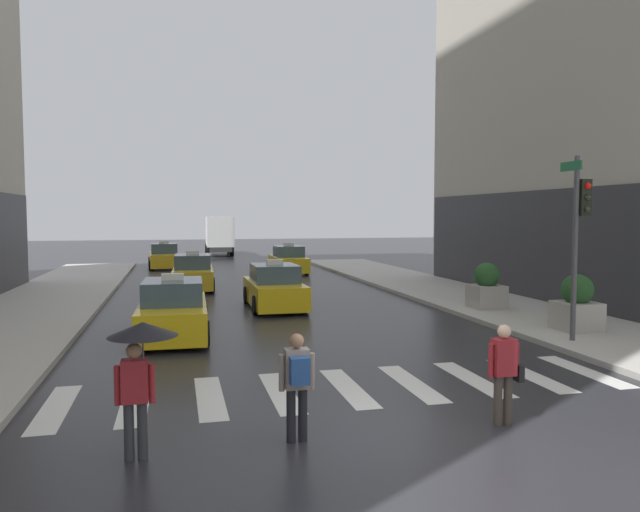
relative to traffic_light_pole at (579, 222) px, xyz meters
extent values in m
plane|color=#26262B|center=(-6.90, -5.30, -3.26)|extent=(160.00, 160.00, 0.00)
cube|color=silver|center=(-12.30, -2.30, -3.25)|extent=(0.50, 2.80, 0.01)
cube|color=silver|center=(-10.95, -2.30, -3.25)|extent=(0.50, 2.80, 0.01)
cube|color=silver|center=(-9.60, -2.30, -3.25)|extent=(0.50, 2.80, 0.01)
cube|color=silver|center=(-8.25, -2.30, -3.25)|extent=(0.50, 2.80, 0.01)
cube|color=silver|center=(-6.90, -2.30, -3.25)|extent=(0.50, 2.80, 0.01)
cube|color=silver|center=(-5.55, -2.30, -3.25)|extent=(0.50, 2.80, 0.01)
cube|color=silver|center=(-4.20, -2.30, -3.25)|extent=(0.50, 2.80, 0.01)
cube|color=silver|center=(-2.85, -2.30, -3.25)|extent=(0.50, 2.80, 0.01)
cube|color=silver|center=(-1.50, -2.30, -3.25)|extent=(0.50, 2.80, 0.01)
cylinder|color=#47474C|center=(-0.10, 0.00, -0.71)|extent=(0.14, 0.14, 4.80)
cube|color=black|center=(0.12, 0.00, 0.62)|extent=(0.30, 0.26, 0.95)
sphere|color=red|center=(0.12, -0.14, 0.92)|extent=(0.17, 0.17, 0.17)
sphere|color=#28231E|center=(0.12, -0.14, 0.62)|extent=(0.17, 0.17, 0.17)
sphere|color=#28231E|center=(0.12, -0.14, 0.32)|extent=(0.17, 0.17, 0.17)
cube|color=#196638|center=(-0.15, 0.18, 1.44)|extent=(0.04, 0.84, 0.24)
cube|color=yellow|center=(-10.28, 3.66, -2.70)|extent=(1.92, 4.55, 0.84)
cube|color=#384C5B|center=(-10.28, 3.56, -1.96)|extent=(1.66, 2.14, 0.64)
cube|color=silver|center=(-10.28, 3.56, -1.55)|extent=(0.61, 0.26, 0.18)
cylinder|color=black|center=(-11.10, 5.03, -2.93)|extent=(0.24, 0.67, 0.66)
cylinder|color=black|center=(-9.39, 4.98, -2.93)|extent=(0.24, 0.67, 0.66)
cylinder|color=black|center=(-11.17, 2.33, -2.93)|extent=(0.24, 0.67, 0.66)
cylinder|color=black|center=(-9.46, 2.28, -2.93)|extent=(0.24, 0.67, 0.66)
cube|color=#F2EAB2|center=(-10.85, 5.94, -2.65)|extent=(0.20, 0.05, 0.14)
cube|color=#F2EAB2|center=(-9.59, 5.91, -2.65)|extent=(0.20, 0.05, 0.14)
cube|color=yellow|center=(-6.66, 8.28, -2.70)|extent=(1.81, 4.51, 0.84)
cube|color=#384C5B|center=(-6.66, 8.18, -1.96)|extent=(1.61, 2.11, 0.64)
cube|color=silver|center=(-6.66, 8.18, -1.55)|extent=(0.60, 0.24, 0.18)
cylinder|color=black|center=(-7.52, 9.63, -2.93)|extent=(0.22, 0.66, 0.66)
cylinder|color=black|center=(-5.81, 9.63, -2.93)|extent=(0.22, 0.66, 0.66)
cylinder|color=black|center=(-7.52, 6.93, -2.93)|extent=(0.22, 0.66, 0.66)
cylinder|color=black|center=(-5.81, 6.93, -2.93)|extent=(0.22, 0.66, 0.66)
cube|color=#F2EAB2|center=(-7.30, 10.55, -2.65)|extent=(0.20, 0.04, 0.14)
cube|color=#F2EAB2|center=(-6.04, 10.55, -2.65)|extent=(0.20, 0.04, 0.14)
cube|color=gold|center=(-9.44, 14.81, -2.70)|extent=(1.97, 4.57, 0.84)
cube|color=#384C5B|center=(-9.44, 14.71, -1.96)|extent=(1.68, 2.16, 0.64)
cube|color=silver|center=(-9.44, 14.71, -1.55)|extent=(0.61, 0.26, 0.18)
cylinder|color=black|center=(-10.24, 16.20, -2.93)|extent=(0.25, 0.67, 0.66)
cylinder|color=black|center=(-8.53, 16.13, -2.93)|extent=(0.25, 0.67, 0.66)
cylinder|color=black|center=(-10.34, 13.50, -2.93)|extent=(0.25, 0.67, 0.66)
cylinder|color=black|center=(-8.63, 13.43, -2.93)|extent=(0.25, 0.67, 0.66)
cube|color=#F2EAB2|center=(-9.98, 17.11, -2.65)|extent=(0.20, 0.05, 0.14)
cube|color=#F2EAB2|center=(-8.72, 17.06, -2.65)|extent=(0.20, 0.05, 0.14)
cube|color=yellow|center=(-3.65, 21.65, -2.70)|extent=(1.88, 4.53, 0.84)
cube|color=#384C5B|center=(-3.65, 21.55, -1.96)|extent=(1.64, 2.13, 0.64)
cube|color=silver|center=(-3.65, 21.55, -1.55)|extent=(0.60, 0.25, 0.18)
cylinder|color=black|center=(-4.48, 23.01, -2.93)|extent=(0.23, 0.66, 0.66)
cylinder|color=black|center=(-2.77, 22.98, -2.93)|extent=(0.23, 0.66, 0.66)
cylinder|color=black|center=(-4.53, 20.31, -2.93)|extent=(0.23, 0.66, 0.66)
cylinder|color=black|center=(-2.82, 20.28, -2.93)|extent=(0.23, 0.66, 0.66)
cube|color=#F2EAB2|center=(-4.24, 23.93, -2.65)|extent=(0.20, 0.04, 0.14)
cube|color=#F2EAB2|center=(-2.98, 23.91, -2.65)|extent=(0.20, 0.04, 0.14)
cube|color=gold|center=(-10.96, 26.71, -2.70)|extent=(2.05, 4.59, 0.84)
cube|color=#384C5B|center=(-10.95, 26.61, -1.96)|extent=(1.72, 2.19, 0.64)
cube|color=silver|center=(-10.95, 26.61, -1.55)|extent=(0.61, 0.27, 0.18)
cylinder|color=black|center=(-11.89, 28.01, -2.93)|extent=(0.26, 0.67, 0.66)
cylinder|color=black|center=(-10.18, 28.10, -2.93)|extent=(0.26, 0.67, 0.66)
cylinder|color=black|center=(-11.73, 25.31, -2.93)|extent=(0.26, 0.67, 0.66)
cylinder|color=black|center=(-10.03, 25.41, -2.93)|extent=(0.26, 0.67, 0.66)
cube|color=#F2EAB2|center=(-11.72, 28.94, -2.65)|extent=(0.20, 0.05, 0.14)
cube|color=#F2EAB2|center=(-10.46, 29.01, -2.65)|extent=(0.20, 0.05, 0.14)
cube|color=#2D2D2D|center=(-6.54, 38.89, -2.61)|extent=(1.96, 6.64, 0.40)
cube|color=silver|center=(-6.46, 42.19, -1.36)|extent=(2.14, 1.85, 2.10)
cube|color=#384C5B|center=(-6.43, 43.11, -0.99)|extent=(1.89, 0.09, 0.95)
cube|color=silver|center=(-6.56, 37.99, -1.16)|extent=(2.32, 4.85, 2.50)
cylinder|color=black|center=(-7.46, 42.01, -2.81)|extent=(0.30, 0.91, 0.90)
cylinder|color=black|center=(-5.46, 41.97, -2.81)|extent=(0.30, 0.91, 0.90)
cylinder|color=black|center=(-7.57, 37.48, -2.81)|extent=(0.30, 0.91, 0.90)
cylinder|color=black|center=(-5.57, 37.43, -2.81)|extent=(0.30, 0.91, 0.90)
cylinder|color=#333338|center=(-10.85, -4.99, -2.85)|extent=(0.14, 0.14, 0.82)
cylinder|color=#333338|center=(-10.67, -4.99, -2.85)|extent=(0.14, 0.14, 0.82)
cube|color=maroon|center=(-10.76, -4.99, -2.14)|extent=(0.36, 0.24, 0.60)
sphere|color=#9E7051|center=(-10.76, -4.99, -1.72)|extent=(0.22, 0.22, 0.22)
cylinder|color=maroon|center=(-10.99, -4.99, -2.19)|extent=(0.09, 0.09, 0.55)
cylinder|color=maroon|center=(-10.53, -4.99, -2.19)|extent=(0.09, 0.09, 0.55)
cylinder|color=#4C4C4C|center=(-10.64, -4.99, -1.84)|extent=(0.02, 0.02, 1.00)
cone|color=black|center=(-10.64, -4.99, -1.42)|extent=(0.96, 0.96, 0.20)
cylinder|color=black|center=(-8.53, -4.86, -2.85)|extent=(0.14, 0.14, 0.82)
cylinder|color=black|center=(-8.35, -4.86, -2.85)|extent=(0.14, 0.14, 0.82)
cube|color=gray|center=(-8.44, -4.86, -2.14)|extent=(0.36, 0.24, 0.60)
sphere|color=#9E7051|center=(-8.44, -4.86, -1.72)|extent=(0.22, 0.22, 0.22)
cylinder|color=gray|center=(-8.67, -4.86, -2.19)|extent=(0.09, 0.09, 0.55)
cylinder|color=gray|center=(-8.21, -4.86, -2.19)|extent=(0.09, 0.09, 0.55)
cube|color=#264C8C|center=(-8.44, -5.08, -2.12)|extent=(0.28, 0.18, 0.40)
cylinder|color=#473D33|center=(-5.12, -4.92, -2.85)|extent=(0.14, 0.14, 0.82)
cylinder|color=#473D33|center=(-4.94, -4.92, -2.85)|extent=(0.14, 0.14, 0.82)
cube|color=maroon|center=(-5.03, -4.92, -2.14)|extent=(0.36, 0.24, 0.60)
sphere|color=beige|center=(-5.03, -4.92, -1.72)|extent=(0.22, 0.22, 0.22)
cylinder|color=maroon|center=(-5.26, -4.92, -2.19)|extent=(0.09, 0.09, 0.55)
cylinder|color=maroon|center=(-4.80, -4.92, -2.19)|extent=(0.09, 0.09, 0.55)
cube|color=black|center=(-4.75, -4.92, -2.42)|extent=(0.10, 0.20, 0.28)
cube|color=#A8A399|center=(0.93, 1.24, -2.71)|extent=(1.10, 1.10, 0.80)
sphere|color=#234C23|center=(0.93, 1.24, -1.96)|extent=(0.90, 0.90, 0.90)
cube|color=#A8A399|center=(0.54, 5.63, -2.71)|extent=(1.10, 1.10, 0.80)
sphere|color=#285628|center=(0.54, 5.63, -1.96)|extent=(0.90, 0.90, 0.90)
camera|label=1|loc=(-10.17, -13.53, 0.15)|focal=33.62mm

